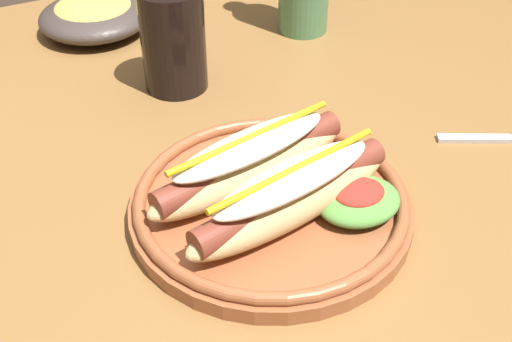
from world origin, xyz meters
name	(u,v)px	position (x,y,z in m)	size (l,w,h in m)	color
dining_table	(161,222)	(0.00, 0.00, 0.64)	(1.29, 0.92, 0.74)	olive
hot_dog_plate	(275,193)	(0.07, -0.14, 0.77)	(0.26, 0.26, 0.08)	#9E5633
fork	(503,139)	(0.35, -0.15, 0.74)	(0.11, 0.07, 0.00)	silver
soda_cup	(173,40)	(0.08, 0.12, 0.80)	(0.08, 0.08, 0.12)	black
side_bowl	(94,15)	(0.03, 0.31, 0.76)	(0.15, 0.15, 0.05)	#423833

